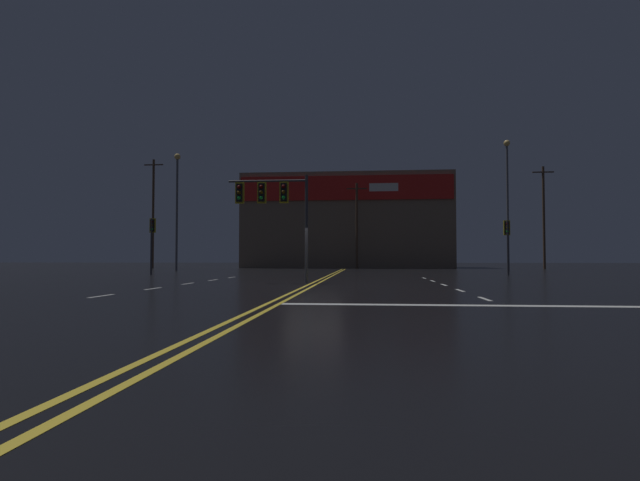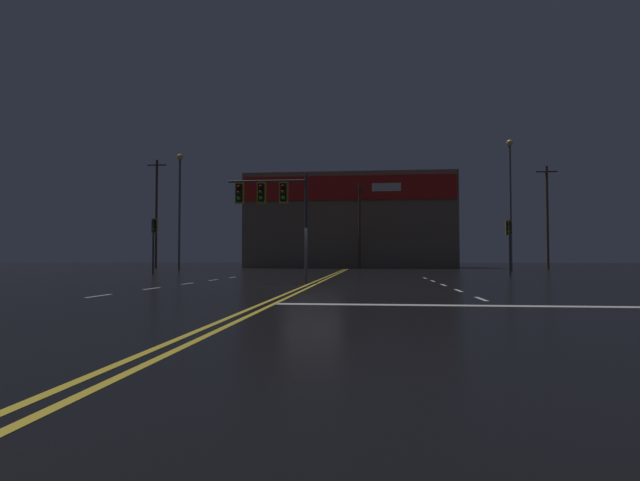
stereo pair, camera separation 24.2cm
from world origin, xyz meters
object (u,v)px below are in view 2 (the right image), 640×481
at_px(traffic_signal_corner_northeast, 509,235).
at_px(streetlight_near_left, 180,197).
at_px(traffic_signal_corner_northwest, 154,233).
at_px(streetlight_near_right, 510,189).
at_px(traffic_signal_median, 271,199).

xyz_separation_m(traffic_signal_corner_northeast, streetlight_near_left, (-26.56, 9.99, 4.05)).
relative_size(traffic_signal_corner_northwest, streetlight_near_right, 0.33).
bearing_deg(streetlight_near_left, traffic_signal_median, -59.02).
xyz_separation_m(traffic_signal_median, streetlight_near_right, (16.87, 22.95, 3.41)).
bearing_deg(traffic_signal_median, streetlight_near_right, 53.68).
bearing_deg(streetlight_near_right, traffic_signal_corner_northwest, -155.34).
distance_m(streetlight_near_left, streetlight_near_right, 29.81).
relative_size(traffic_signal_corner_northwest, streetlight_near_left, 0.36).
height_order(traffic_signal_corner_northwest, streetlight_near_right, streetlight_near_right).
distance_m(traffic_signal_corner_northeast, streetlight_near_right, 12.72).
xyz_separation_m(traffic_signal_corner_northwest, streetlight_near_right, (27.20, 12.49, 4.39)).
distance_m(traffic_signal_median, streetlight_near_left, 25.24).
bearing_deg(traffic_signal_median, streetlight_near_left, 120.98).
bearing_deg(traffic_signal_corner_northeast, traffic_signal_corner_northwest, -177.49).
relative_size(traffic_signal_median, traffic_signal_corner_northwest, 1.28).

